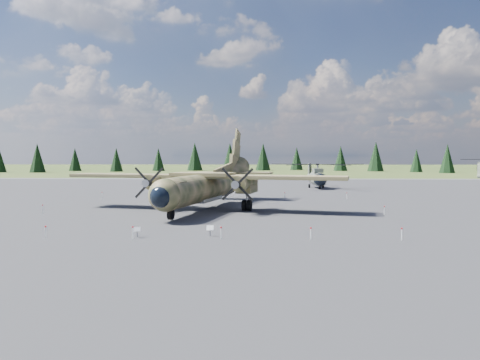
{
  "coord_description": "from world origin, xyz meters",
  "views": [
    {
      "loc": [
        4.4,
        -44.6,
        5.63
      ],
      "look_at": [
        2.7,
        2.0,
        3.19
      ],
      "focal_mm": 35.0,
      "sensor_mm": 36.0,
      "label": 1
    }
  ],
  "objects": [
    {
      "name": "barrier_fence",
      "position": [
        -0.46,
        -0.08,
        0.51
      ],
      "size": [
        33.12,
        29.62,
        0.85
      ],
      "color": "white",
      "rests_on": "ground"
    },
    {
      "name": "transport_plane",
      "position": [
        -0.93,
        4.38,
        2.78
      ],
      "size": [
        29.3,
        26.27,
        9.69
      ],
      "rotation": [
        0.0,
        0.0,
        -0.22
      ],
      "color": "#323A1F",
      "rests_on": "ground"
    },
    {
      "name": "treeline",
      "position": [
        -1.84,
        -2.49,
        4.79
      ],
      "size": [
        285.92,
        285.79,
        10.97
      ],
      "color": "black",
      "rests_on": "ground"
    },
    {
      "name": "helicopter_near",
      "position": [
        14.72,
        35.96,
        3.01
      ],
      "size": [
        17.26,
        20.01,
        4.25
      ],
      "rotation": [
        0.0,
        0.0,
        0.03
      ],
      "color": "gray",
      "rests_on": "ground"
    },
    {
      "name": "info_placard_right",
      "position": [
        1.14,
        -12.41,
        0.51
      ],
      "size": [
        0.5,
        0.24,
        0.77
      ],
      "rotation": [
        0.0,
        0.0,
        -0.08
      ],
      "color": "gray",
      "rests_on": "ground"
    },
    {
      "name": "ground",
      "position": [
        0.0,
        0.0,
        0.0
      ],
      "size": [
        500.0,
        500.0,
        0.0
      ],
      "primitive_type": "plane",
      "color": "#475124",
      "rests_on": "ground"
    },
    {
      "name": "apron",
      "position": [
        0.0,
        10.0,
        0.0
      ],
      "size": [
        120.0,
        120.0,
        0.04
      ],
      "primitive_type": "cube",
      "color": "slate",
      "rests_on": "ground"
    },
    {
      "name": "info_placard_left",
      "position": [
        -3.85,
        -12.96,
        0.48
      ],
      "size": [
        0.49,
        0.28,
        0.72
      ],
      "rotation": [
        0.0,
        0.0,
        0.21
      ],
      "color": "gray",
      "rests_on": "ground"
    }
  ]
}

